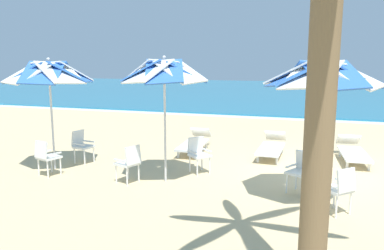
{
  "coord_description": "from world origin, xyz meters",
  "views": [
    {
      "loc": [
        -0.19,
        -9.35,
        2.65
      ],
      "look_at": [
        -3.32,
        -0.02,
        1.0
      ],
      "focal_mm": 34.5,
      "sensor_mm": 36.0,
      "label": 1
    }
  ],
  "objects_px": {
    "palm_tree_2": "(328,22)",
    "plastic_chair_0": "(339,187)",
    "beach_umbrella_0": "(322,76)",
    "plastic_chair_4": "(82,144)",
    "beach_umbrella_2": "(49,74)",
    "sun_lounger_2": "(194,142)",
    "plastic_chair_3": "(198,153)",
    "sun_lounger_1": "(272,146)",
    "plastic_chair_1": "(301,170)",
    "plastic_chair_2": "(129,162)",
    "beach_umbrella_1": "(164,73)",
    "sun_lounger_0": "(353,151)",
    "plastic_chair_5": "(46,156)"
  },
  "relations": [
    {
      "from": "beach_umbrella_0",
      "to": "sun_lounger_0",
      "type": "bearing_deg",
      "value": 75.34
    },
    {
      "from": "plastic_chair_1",
      "to": "sun_lounger_1",
      "type": "relative_size",
      "value": 0.4
    },
    {
      "from": "sun_lounger_1",
      "to": "sun_lounger_0",
      "type": "bearing_deg",
      "value": 2.75
    },
    {
      "from": "beach_umbrella_2",
      "to": "sun_lounger_1",
      "type": "xyz_separation_m",
      "value": [
        5.05,
        3.11,
        -2.12
      ]
    },
    {
      "from": "sun_lounger_2",
      "to": "palm_tree_2",
      "type": "relative_size",
      "value": 0.44
    },
    {
      "from": "plastic_chair_2",
      "to": "beach_umbrella_2",
      "type": "height_order",
      "value": "beach_umbrella_2"
    },
    {
      "from": "plastic_chair_0",
      "to": "sun_lounger_1",
      "type": "bearing_deg",
      "value": 112.54
    },
    {
      "from": "plastic_chair_3",
      "to": "plastic_chair_5",
      "type": "xyz_separation_m",
      "value": [
        -3.31,
        -1.43,
        0.0
      ]
    },
    {
      "from": "plastic_chair_1",
      "to": "palm_tree_2",
      "type": "relative_size",
      "value": 0.18
    },
    {
      "from": "beach_umbrella_1",
      "to": "plastic_chair_3",
      "type": "height_order",
      "value": "beach_umbrella_1"
    },
    {
      "from": "beach_umbrella_1",
      "to": "plastic_chair_4",
      "type": "distance_m",
      "value": 3.48
    },
    {
      "from": "beach_umbrella_0",
      "to": "plastic_chair_5",
      "type": "height_order",
      "value": "beach_umbrella_0"
    },
    {
      "from": "beach_umbrella_1",
      "to": "palm_tree_2",
      "type": "relative_size",
      "value": 0.57
    },
    {
      "from": "plastic_chair_5",
      "to": "sun_lounger_1",
      "type": "distance_m",
      "value": 6.06
    },
    {
      "from": "plastic_chair_3",
      "to": "palm_tree_2",
      "type": "height_order",
      "value": "palm_tree_2"
    },
    {
      "from": "plastic_chair_0",
      "to": "plastic_chair_5",
      "type": "height_order",
      "value": "same"
    },
    {
      "from": "plastic_chair_2",
      "to": "sun_lounger_1",
      "type": "height_order",
      "value": "plastic_chair_2"
    },
    {
      "from": "plastic_chair_2",
      "to": "plastic_chair_3",
      "type": "relative_size",
      "value": 1.0
    },
    {
      "from": "sun_lounger_2",
      "to": "plastic_chair_2",
      "type": "bearing_deg",
      "value": -97.61
    },
    {
      "from": "beach_umbrella_1",
      "to": "plastic_chair_3",
      "type": "xyz_separation_m",
      "value": [
        0.48,
        0.92,
        -1.95
      ]
    },
    {
      "from": "plastic_chair_0",
      "to": "plastic_chair_2",
      "type": "bearing_deg",
      "value": 175.13
    },
    {
      "from": "beach_umbrella_0",
      "to": "plastic_chair_4",
      "type": "bearing_deg",
      "value": 168.92
    },
    {
      "from": "beach_umbrella_0",
      "to": "beach_umbrella_2",
      "type": "relative_size",
      "value": 0.99
    },
    {
      "from": "plastic_chair_5",
      "to": "sun_lounger_1",
      "type": "relative_size",
      "value": 0.4
    },
    {
      "from": "plastic_chair_0",
      "to": "beach_umbrella_1",
      "type": "bearing_deg",
      "value": 168.58
    },
    {
      "from": "beach_umbrella_0",
      "to": "plastic_chair_0",
      "type": "xyz_separation_m",
      "value": [
        0.39,
        -0.36,
        -1.92
      ]
    },
    {
      "from": "plastic_chair_3",
      "to": "sun_lounger_1",
      "type": "xyz_separation_m",
      "value": [
        1.52,
        2.22,
        -0.22
      ]
    },
    {
      "from": "plastic_chair_5",
      "to": "beach_umbrella_1",
      "type": "bearing_deg",
      "value": 10.2
    },
    {
      "from": "plastic_chair_1",
      "to": "sun_lounger_0",
      "type": "distance_m",
      "value": 3.29
    },
    {
      "from": "beach_umbrella_1",
      "to": "sun_lounger_0",
      "type": "xyz_separation_m",
      "value": [
        4.17,
        3.25,
        -2.16
      ]
    },
    {
      "from": "plastic_chair_0",
      "to": "beach_umbrella_1",
      "type": "height_order",
      "value": "beach_umbrella_1"
    },
    {
      "from": "beach_umbrella_0",
      "to": "plastic_chair_5",
      "type": "distance_m",
      "value": 6.35
    },
    {
      "from": "beach_umbrella_2",
      "to": "sun_lounger_1",
      "type": "relative_size",
      "value": 1.29
    },
    {
      "from": "plastic_chair_3",
      "to": "plastic_chair_5",
      "type": "bearing_deg",
      "value": -156.64
    },
    {
      "from": "plastic_chair_5",
      "to": "plastic_chair_4",
      "type": "bearing_deg",
      "value": 87.2
    },
    {
      "from": "plastic_chair_0",
      "to": "plastic_chair_3",
      "type": "relative_size",
      "value": 1.0
    },
    {
      "from": "plastic_chair_5",
      "to": "palm_tree_2",
      "type": "relative_size",
      "value": 0.18
    },
    {
      "from": "plastic_chair_1",
      "to": "sun_lounger_2",
      "type": "height_order",
      "value": "plastic_chair_1"
    },
    {
      "from": "plastic_chair_1",
      "to": "plastic_chair_4",
      "type": "relative_size",
      "value": 1.0
    },
    {
      "from": "beach_umbrella_2",
      "to": "plastic_chair_4",
      "type": "height_order",
      "value": "beach_umbrella_2"
    },
    {
      "from": "plastic_chair_1",
      "to": "beach_umbrella_2",
      "type": "xyz_separation_m",
      "value": [
        -5.98,
        -0.18,
        1.91
      ]
    },
    {
      "from": "beach_umbrella_1",
      "to": "plastic_chair_1",
      "type": "bearing_deg",
      "value": 4.09
    },
    {
      "from": "plastic_chair_0",
      "to": "sun_lounger_0",
      "type": "relative_size",
      "value": 0.4
    },
    {
      "from": "plastic_chair_1",
      "to": "sun_lounger_0",
      "type": "xyz_separation_m",
      "value": [
        1.24,
        3.04,
        -0.22
      ]
    },
    {
      "from": "plastic_chair_2",
      "to": "palm_tree_2",
      "type": "distance_m",
      "value": 5.64
    },
    {
      "from": "beach_umbrella_2",
      "to": "sun_lounger_2",
      "type": "distance_m",
      "value": 4.54
    },
    {
      "from": "palm_tree_2",
      "to": "plastic_chair_0",
      "type": "bearing_deg",
      "value": 81.7
    },
    {
      "from": "sun_lounger_2",
      "to": "beach_umbrella_2",
      "type": "bearing_deg",
      "value": -133.65
    },
    {
      "from": "beach_umbrella_0",
      "to": "plastic_chair_4",
      "type": "xyz_separation_m",
      "value": [
        -5.99,
        1.17,
        -1.92
      ]
    },
    {
      "from": "plastic_chair_4",
      "to": "plastic_chair_1",
      "type": "bearing_deg",
      "value": -5.92
    }
  ]
}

